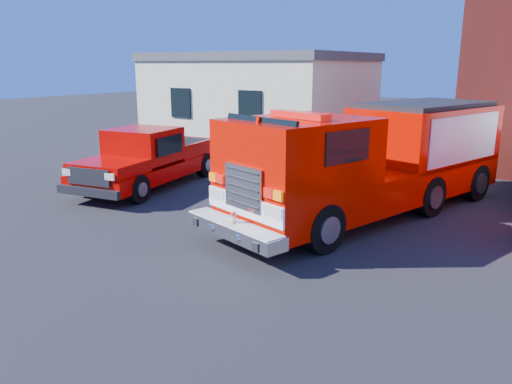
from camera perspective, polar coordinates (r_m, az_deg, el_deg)
The scene contains 4 objects.
ground at distance 11.36m, azimuth 3.34°, elevation -5.10°, with size 100.00×100.00×0.00m, color black.
side_building at distance 26.54m, azimuth 0.60°, elevation 10.95°, with size 10.20×8.20×4.35m.
fire_engine at distance 13.07m, azimuth 13.50°, elevation 3.69°, with size 5.01×9.44×2.80m.
pickup_truck at distance 16.20m, azimuth -12.07°, elevation 3.75°, with size 2.96×5.98×1.87m.
Camera 1 is at (5.32, -9.30, 3.78)m, focal length 35.00 mm.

